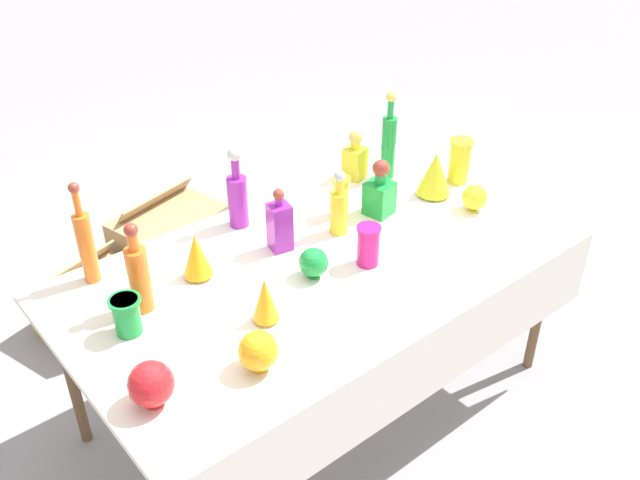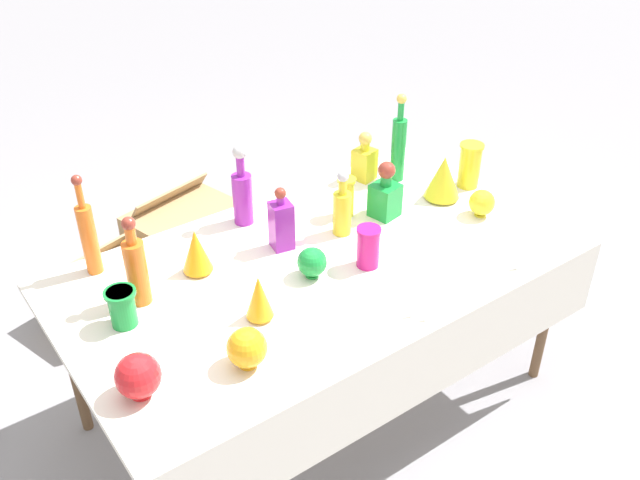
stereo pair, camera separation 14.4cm
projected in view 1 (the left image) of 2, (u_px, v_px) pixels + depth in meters
ground_plane at (320, 399)px, 3.19m from camera, size 40.00×40.00×0.00m
display_table at (326, 277)px, 2.77m from camera, size 2.00×1.11×0.76m
tall_bottle_0 at (86, 243)px, 2.58m from camera, size 0.06×0.06×0.41m
tall_bottle_1 at (139, 275)px, 2.45m from camera, size 0.08×0.08×0.35m
tall_bottle_2 at (389, 143)px, 3.25m from camera, size 0.07×0.07×0.42m
tall_bottle_3 at (237, 195)px, 2.92m from camera, size 0.08×0.08×0.36m
tall_bottle_4 at (339, 208)px, 2.88m from camera, size 0.08×0.08×0.29m
square_decanter_0 at (280, 224)px, 2.78m from camera, size 0.10×0.10×0.27m
square_decanter_1 at (355, 158)px, 3.28m from camera, size 0.11×0.11×0.24m
square_decanter_2 at (380, 192)px, 3.01m from camera, size 0.13×0.13×0.25m
slender_vase_0 at (341, 195)px, 3.01m from camera, size 0.08×0.08×0.18m
slender_vase_1 at (368, 244)px, 2.71m from camera, size 0.09×0.09×0.17m
slender_vase_2 at (127, 314)px, 2.38m from camera, size 0.11×0.11×0.14m
slender_vase_3 at (460, 160)px, 3.24m from camera, size 0.11×0.11×0.21m
fluted_vase_0 at (435, 174)px, 3.14m from camera, size 0.16×0.16×0.20m
fluted_vase_1 at (265, 299)px, 2.43m from camera, size 0.10×0.10×0.18m
fluted_vase_2 at (196, 255)px, 2.64m from camera, size 0.12×0.12×0.18m
round_bowl_0 at (314, 262)px, 2.65m from camera, size 0.11×0.11×0.12m
round_bowl_1 at (258, 351)px, 2.24m from camera, size 0.13×0.13×0.14m
round_bowl_2 at (151, 384)px, 2.11m from camera, size 0.14×0.14×0.15m
round_bowl_3 at (475, 198)px, 3.05m from camera, size 0.11×0.11×0.12m
price_tag_left at (422, 306)px, 2.50m from camera, size 0.06×0.03×0.05m
price_tag_center at (520, 255)px, 2.76m from camera, size 0.06×0.02×0.05m
price_tag_right at (435, 310)px, 2.49m from camera, size 0.05×0.02×0.04m
cardboard_box_behind_left at (172, 242)px, 3.93m from camera, size 0.64×0.53×0.44m
cardboard_box_behind_right at (94, 303)px, 3.56m from camera, size 0.58×0.52×0.34m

